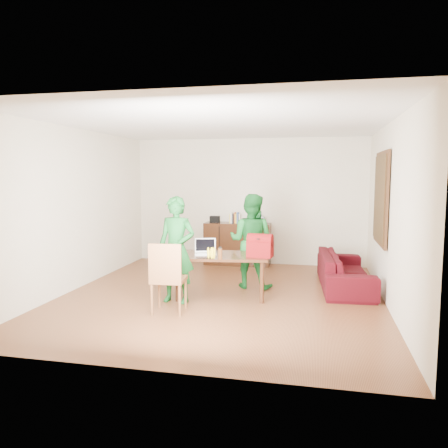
% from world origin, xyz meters
% --- Properties ---
extents(room, '(5.20, 5.70, 2.90)m').
position_xyz_m(room, '(0.01, 0.13, 1.31)').
color(room, '#4D2513').
rests_on(room, ground).
extents(table, '(1.53, 0.99, 0.67)m').
position_xyz_m(table, '(0.01, -0.01, 0.59)').
color(table, black).
rests_on(table, ground).
extents(chair, '(0.49, 0.47, 1.00)m').
position_xyz_m(chair, '(-0.54, -0.95, 0.29)').
color(chair, brown).
rests_on(chair, ground).
extents(person_near, '(0.62, 0.44, 1.61)m').
position_xyz_m(person_near, '(-0.59, -0.44, 0.80)').
color(person_near, '#135720').
rests_on(person_near, ground).
extents(person_far, '(0.87, 0.73, 1.60)m').
position_xyz_m(person_far, '(0.38, 0.67, 0.80)').
color(person_far, '#156122').
rests_on(person_far, ground).
extents(laptop, '(0.39, 0.32, 0.24)m').
position_xyz_m(laptop, '(-0.24, -0.03, 0.72)').
color(laptop, white).
rests_on(laptop, table).
extents(bananas, '(0.19, 0.14, 0.07)m').
position_xyz_m(bananas, '(-0.06, -0.37, 0.71)').
color(bananas, yellow).
rests_on(bananas, table).
extents(bottle, '(0.07, 0.07, 0.19)m').
position_xyz_m(bottle, '(0.08, -0.40, 0.77)').
color(bottle, '#512A12').
rests_on(bottle, table).
extents(red_bag, '(0.41, 0.27, 0.28)m').
position_xyz_m(red_bag, '(0.63, -0.07, 0.81)').
color(red_bag, maroon).
rests_on(red_bag, table).
extents(sofa, '(0.92, 2.07, 0.59)m').
position_xyz_m(sofa, '(1.95, 0.96, 0.30)').
color(sofa, '#41080D').
rests_on(sofa, ground).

